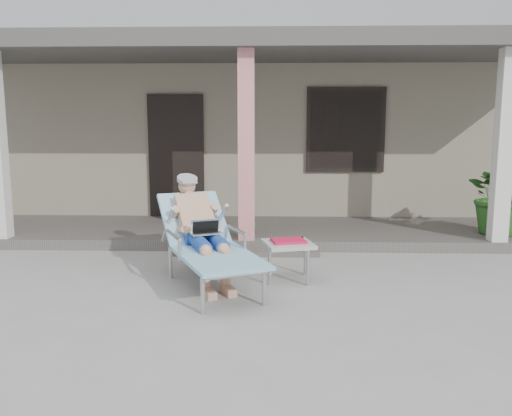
{
  "coord_description": "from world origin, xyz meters",
  "views": [
    {
      "loc": [
        0.37,
        -5.34,
        1.82
      ],
      "look_at": [
        0.18,
        0.6,
        0.85
      ],
      "focal_mm": 38.0,
      "sensor_mm": 36.0,
      "label": 1
    }
  ],
  "objects": [
    {
      "name": "side_table",
      "position": [
        0.55,
        0.69,
        0.4
      ],
      "size": [
        0.64,
        0.64,
        0.47
      ],
      "rotation": [
        0.0,
        0.0,
        0.25
      ],
      "color": "#B8B7B2",
      "rests_on": "ground"
    },
    {
      "name": "potted_palm",
      "position": [
        3.72,
        2.64,
        0.73
      ],
      "size": [
        1.26,
        1.16,
        1.17
      ],
      "primitive_type": "imported",
      "rotation": [
        0.0,
        0.0,
        0.28
      ],
      "color": "#26591E",
      "rests_on": "porch_deck"
    },
    {
      "name": "porch_overhang",
      "position": [
        0.0,
        2.95,
        2.79
      ],
      "size": [
        10.0,
        2.3,
        2.85
      ],
      "color": "silver",
      "rests_on": "porch_deck"
    },
    {
      "name": "ground",
      "position": [
        0.0,
        0.0,
        0.0
      ],
      "size": [
        60.0,
        60.0,
        0.0
      ],
      "primitive_type": "plane",
      "color": "#9E9E99",
      "rests_on": "ground"
    },
    {
      "name": "lounger",
      "position": [
        -0.39,
        0.54,
        0.78
      ],
      "size": [
        1.43,
        2.0,
        1.26
      ],
      "rotation": [
        0.0,
        0.0,
        0.42
      ],
      "color": "#B7B7BC",
      "rests_on": "ground"
    },
    {
      "name": "porch_step",
      "position": [
        0.0,
        1.85,
        0.04
      ],
      "size": [
        2.0,
        0.3,
        0.07
      ],
      "primitive_type": "cube",
      "color": "#605B56",
      "rests_on": "ground"
    },
    {
      "name": "house",
      "position": [
        0.0,
        6.5,
        1.67
      ],
      "size": [
        10.4,
        5.4,
        3.3
      ],
      "color": "gray",
      "rests_on": "ground"
    },
    {
      "name": "porch_deck",
      "position": [
        0.0,
        3.0,
        0.07
      ],
      "size": [
        10.0,
        2.0,
        0.15
      ],
      "primitive_type": "cube",
      "color": "#605B56",
      "rests_on": "ground"
    }
  ]
}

